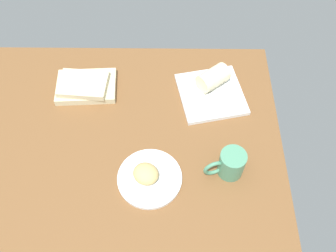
{
  "coord_description": "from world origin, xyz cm",
  "views": [
    {
      "loc": [
        17.12,
        -62.68,
        111.78
      ],
      "look_at": [
        16.43,
        5.73,
        7.0
      ],
      "focal_mm": 39.63,
      "sensor_mm": 36.0,
      "label": 1
    }
  ],
  "objects_px": {
    "book_stack": "(85,86)",
    "coffee_mug": "(230,164)",
    "round_plate": "(150,178)",
    "scone_pastry": "(146,174)",
    "breakfast_wrap": "(213,78)",
    "sauce_cup": "(211,102)",
    "square_plate": "(211,94)"
  },
  "relations": [
    {
      "from": "round_plate",
      "to": "sauce_cup",
      "type": "xyz_separation_m",
      "value": [
        0.21,
        0.29,
        0.02
      ]
    },
    {
      "from": "round_plate",
      "to": "scone_pastry",
      "type": "distance_m",
      "value": 0.03
    },
    {
      "from": "book_stack",
      "to": "coffee_mug",
      "type": "height_order",
      "value": "coffee_mug"
    },
    {
      "from": "round_plate",
      "to": "square_plate",
      "type": "xyz_separation_m",
      "value": [
        0.21,
        0.34,
        0.0
      ]
    },
    {
      "from": "sauce_cup",
      "to": "scone_pastry",
      "type": "bearing_deg",
      "value": -126.92
    },
    {
      "from": "scone_pastry",
      "to": "square_plate",
      "type": "distance_m",
      "value": 0.41
    },
    {
      "from": "scone_pastry",
      "to": "breakfast_wrap",
      "type": "relative_size",
      "value": 0.74
    },
    {
      "from": "square_plate",
      "to": "coffee_mug",
      "type": "xyz_separation_m",
      "value": [
        0.04,
        -0.31,
        0.04
      ]
    },
    {
      "from": "round_plate",
      "to": "scone_pastry",
      "type": "bearing_deg",
      "value": 175.34
    },
    {
      "from": "scone_pastry",
      "to": "breakfast_wrap",
      "type": "distance_m",
      "value": 0.44
    },
    {
      "from": "round_plate",
      "to": "book_stack",
      "type": "bearing_deg",
      "value": 124.54
    },
    {
      "from": "book_stack",
      "to": "coffee_mug",
      "type": "bearing_deg",
      "value": -33.41
    },
    {
      "from": "round_plate",
      "to": "sauce_cup",
      "type": "bearing_deg",
      "value": 54.53
    },
    {
      "from": "book_stack",
      "to": "coffee_mug",
      "type": "relative_size",
      "value": 1.7
    },
    {
      "from": "round_plate",
      "to": "breakfast_wrap",
      "type": "relative_size",
      "value": 1.85
    },
    {
      "from": "scone_pastry",
      "to": "square_plate",
      "type": "xyz_separation_m",
      "value": [
        0.22,
        0.34,
        -0.03
      ]
    },
    {
      "from": "book_stack",
      "to": "coffee_mug",
      "type": "distance_m",
      "value": 0.6
    },
    {
      "from": "breakfast_wrap",
      "to": "coffee_mug",
      "type": "relative_size",
      "value": 0.84
    },
    {
      "from": "breakfast_wrap",
      "to": "book_stack",
      "type": "bearing_deg",
      "value": -125.91
    },
    {
      "from": "scone_pastry",
      "to": "sauce_cup",
      "type": "height_order",
      "value": "scone_pastry"
    },
    {
      "from": "sauce_cup",
      "to": "coffee_mug",
      "type": "bearing_deg",
      "value": -79.88
    },
    {
      "from": "scone_pastry",
      "to": "sauce_cup",
      "type": "xyz_separation_m",
      "value": [
        0.22,
        0.29,
        -0.01
      ]
    },
    {
      "from": "square_plate",
      "to": "sauce_cup",
      "type": "height_order",
      "value": "sauce_cup"
    },
    {
      "from": "round_plate",
      "to": "square_plate",
      "type": "relative_size",
      "value": 0.91
    },
    {
      "from": "scone_pastry",
      "to": "coffee_mug",
      "type": "bearing_deg",
      "value": 6.74
    },
    {
      "from": "book_stack",
      "to": "sauce_cup",
      "type": "bearing_deg",
      "value": -9.17
    },
    {
      "from": "round_plate",
      "to": "scone_pastry",
      "type": "xyz_separation_m",
      "value": [
        -0.01,
        0.0,
        0.03
      ]
    },
    {
      "from": "square_plate",
      "to": "book_stack",
      "type": "height_order",
      "value": "book_stack"
    },
    {
      "from": "sauce_cup",
      "to": "book_stack",
      "type": "bearing_deg",
      "value": 170.83
    },
    {
      "from": "round_plate",
      "to": "coffee_mug",
      "type": "height_order",
      "value": "coffee_mug"
    },
    {
      "from": "square_plate",
      "to": "coffee_mug",
      "type": "distance_m",
      "value": 0.31
    },
    {
      "from": "breakfast_wrap",
      "to": "coffee_mug",
      "type": "bearing_deg",
      "value": -32.4
    }
  ]
}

